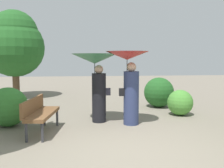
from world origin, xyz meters
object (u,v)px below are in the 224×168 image
at_px(park_bench, 40,112).
at_px(tree_near_left, 15,43).
at_px(person_left, 96,71).
at_px(person_right, 129,75).

relative_size(park_bench, tree_near_left, 0.40).
height_order(park_bench, tree_near_left, tree_near_left).
xyz_separation_m(person_left, park_bench, (-1.38, -0.91, -0.90)).
distance_m(person_right, tree_near_left, 6.68).
distance_m(person_left, tree_near_left, 5.88).
relative_size(person_left, park_bench, 1.22).
height_order(person_right, park_bench, person_right).
bearing_deg(park_bench, tree_near_left, 26.56).
distance_m(person_left, person_right, 0.92).
xyz_separation_m(person_right, park_bench, (-2.22, -0.54, -0.82)).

